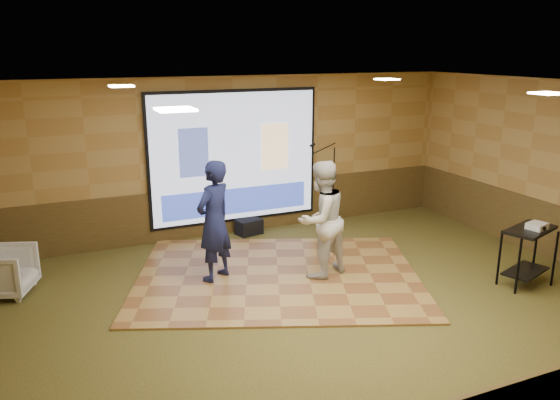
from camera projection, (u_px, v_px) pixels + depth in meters
name	position (u px, v px, depth m)	size (l,w,h in m)	color
ground	(317.00, 305.00, 7.64)	(9.00, 9.00, 0.00)	#333E1C
room_shell	(320.00, 159.00, 7.08)	(9.04, 7.04, 3.02)	#A28043
wainscot_back	(236.00, 209.00, 10.59)	(9.00, 0.04, 0.95)	#463217
wainscot_right	(553.00, 232.00, 9.24)	(0.04, 7.00, 0.95)	#463217
projector_screen	(235.00, 158.00, 10.29)	(3.32, 0.06, 2.52)	black
downlight_nw	(121.00, 86.00, 7.59)	(0.32, 0.32, 0.02)	#FCE4BD
downlight_ne	(387.00, 79.00, 9.28)	(0.32, 0.32, 0.02)	#FCE4BD
downlight_sw	(175.00, 109.00, 4.68)	(0.32, 0.32, 0.02)	#FCE4BD
downlight_se	(548.00, 93.00, 6.37)	(0.32, 0.32, 0.02)	#FCE4BD
dance_floor	(278.00, 275.00, 8.62)	(4.39, 3.34, 0.03)	#A1783B
player_left	(214.00, 221.00, 8.23)	(0.68, 0.45, 1.87)	#161A44
player_right	(321.00, 219.00, 8.37)	(0.89, 0.69, 1.83)	beige
av_table	(529.00, 246.00, 8.14)	(0.87, 0.46, 0.91)	black
projector	(537.00, 226.00, 8.02)	(0.28, 0.23, 0.09)	silver
mic_stand	(331.00, 203.00, 10.89)	(0.68, 0.28, 1.74)	black
banquet_chair	(5.00, 272.00, 7.91)	(0.75, 0.77, 0.70)	gray
duffel_bag	(249.00, 227.00, 10.55)	(0.47, 0.32, 0.29)	black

